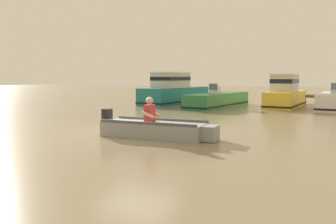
% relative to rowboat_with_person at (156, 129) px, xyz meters
% --- Properties ---
extents(ground_plane, '(120.00, 120.00, 0.00)m').
position_rel_rowboat_with_person_xyz_m(ground_plane, '(-0.97, 0.55, -0.25)').
color(ground_plane, '#7A6B4C').
extents(rowboat_with_person, '(3.70, 1.13, 1.19)m').
position_rel_rowboat_with_person_xyz_m(rowboat_with_person, '(0.00, 0.00, 0.00)').
color(rowboat_with_person, gray).
rests_on(rowboat_with_person, ground).
extents(moored_boat_teal, '(2.78, 6.64, 2.12)m').
position_rel_rowboat_with_person_xyz_m(moored_boat_teal, '(-4.90, 12.74, 0.55)').
color(moored_boat_teal, '#1E727A').
rests_on(moored_boat_teal, ground).
extents(moored_boat_green, '(2.40, 6.51, 1.40)m').
position_rel_rowboat_with_person_xyz_m(moored_boat_green, '(-1.46, 11.47, 0.14)').
color(moored_boat_green, '#287042').
rests_on(moored_boat_green, ground).
extents(moored_boat_yellow, '(2.06, 5.39, 1.98)m').
position_rel_rowboat_with_person_xyz_m(moored_boat_yellow, '(2.28, 12.87, 0.49)').
color(moored_boat_yellow, gold).
rests_on(moored_boat_yellow, ground).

